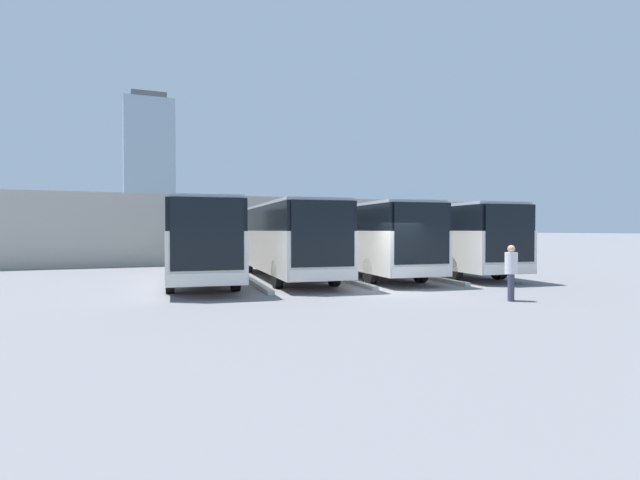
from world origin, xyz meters
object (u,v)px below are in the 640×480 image
bus_1 (363,237)px  pedestrian (511,271)px  bus_2 (285,238)px  bus_3 (198,238)px  bus_0 (435,237)px

bus_1 → pedestrian: bearing=97.5°
bus_1 → bus_2: (3.97, -0.15, 0.00)m
bus_3 → bus_2: bearing=-173.8°
bus_2 → bus_3: (3.97, -0.00, 0.00)m
bus_3 → pedestrian: 12.69m
bus_2 → bus_0: bearing=-177.1°
bus_2 → pedestrian: bearing=119.6°
bus_0 → bus_3: same height
bus_0 → bus_2: size_ratio=1.00×
bus_2 → bus_1: bearing=-175.9°
bus_0 → pedestrian: bearing=74.0°
bus_2 → pedestrian: (-4.17, 9.68, -0.94)m
bus_1 → bus_3: same height
bus_2 → bus_3: size_ratio=1.00×
bus_3 → bus_0: bearing=-176.0°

